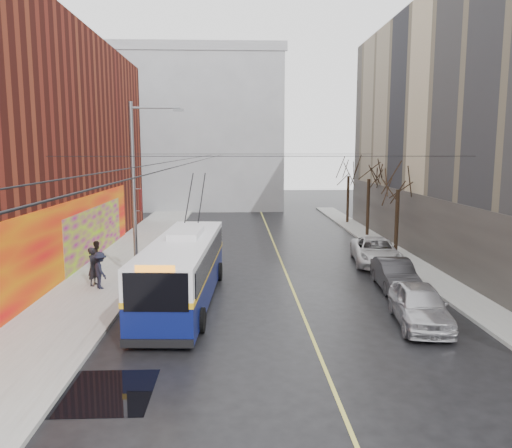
{
  "coord_description": "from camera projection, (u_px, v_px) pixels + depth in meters",
  "views": [
    {
      "loc": [
        -1.19,
        -15.0,
        6.62
      ],
      "look_at": [
        -0.24,
        8.96,
        3.1
      ],
      "focal_mm": 35.0,
      "sensor_mm": 36.0,
      "label": 1
    }
  ],
  "objects": [
    {
      "name": "parked_car_c",
      "position": [
        375.0,
        251.0,
        29.38
      ],
      "size": [
        3.2,
        5.74,
        1.52
      ],
      "primitive_type": "imported",
      "rotation": [
        0.0,
        0.0,
        -0.13
      ],
      "color": "silver",
      "rests_on": "ground"
    },
    {
      "name": "trolleybus",
      "position": [
        184.0,
        268.0,
        21.86
      ],
      "size": [
        3.17,
        11.6,
        5.44
      ],
      "rotation": [
        0.0,
        0.0,
        -0.06
      ],
      "color": "#091149",
      "rests_on": "ground"
    },
    {
      "name": "lane_line",
      "position": [
        282.0,
        263.0,
        29.73
      ],
      "size": [
        0.12,
        50.0,
        0.01
      ],
      "primitive_type": "cube",
      "color": "#BFB74C",
      "rests_on": "ground"
    },
    {
      "name": "sidewalk_left",
      "position": [
        113.0,
        271.0,
        27.37
      ],
      "size": [
        4.0,
        60.0,
        0.15
      ],
      "primitive_type": "cube",
      "color": "gray",
      "rests_on": "ground"
    },
    {
      "name": "pedestrian_c",
      "position": [
        100.0,
        270.0,
        23.57
      ],
      "size": [
        1.18,
        1.31,
        1.76
      ],
      "primitive_type": "imported",
      "rotation": [
        0.0,
        0.0,
        2.16
      ],
      "color": "black",
      "rests_on": "sidewalk_left"
    },
    {
      "name": "tree_near",
      "position": [
        398.0,
        177.0,
        31.28
      ],
      "size": [
        3.2,
        3.2,
        6.4
      ],
      "color": "black",
      "rests_on": "ground"
    },
    {
      "name": "sidewalk_right",
      "position": [
        418.0,
        268.0,
        28.04
      ],
      "size": [
        2.0,
        60.0,
        0.15
      ],
      "primitive_type": "cube",
      "color": "gray",
      "rests_on": "ground"
    },
    {
      "name": "catenary_wires",
      "position": [
        213.0,
        157.0,
        29.43
      ],
      "size": [
        18.0,
        60.0,
        0.22
      ],
      "color": "black"
    },
    {
      "name": "streetlight_pole",
      "position": [
        137.0,
        187.0,
        24.77
      ],
      "size": [
        2.65,
        0.6,
        9.0
      ],
      "color": "slate",
      "rests_on": "ground"
    },
    {
      "name": "puddle",
      "position": [
        103.0,
        392.0,
        13.8
      ],
      "size": [
        2.74,
        2.78,
        0.01
      ],
      "primitive_type": "cube",
      "color": "black",
      "rests_on": "ground"
    },
    {
      "name": "tree_far",
      "position": [
        349.0,
        167.0,
        45.1
      ],
      "size": [
        3.2,
        3.2,
        6.57
      ],
      "color": "black",
      "rests_on": "ground"
    },
    {
      "name": "following_car",
      "position": [
        187.0,
        244.0,
        31.64
      ],
      "size": [
        2.27,
        4.69,
        1.54
      ],
      "primitive_type": "imported",
      "rotation": [
        0.0,
        0.0,
        0.1
      ],
      "color": "#B5B5BA",
      "rests_on": "ground"
    },
    {
      "name": "ground",
      "position": [
        275.0,
        361.0,
        15.83
      ],
      "size": [
        140.0,
        140.0,
        0.0
      ],
      "primitive_type": "plane",
      "color": "black",
      "rests_on": "ground"
    },
    {
      "name": "pedestrian_a",
      "position": [
        93.0,
        266.0,
        24.1
      ],
      "size": [
        0.58,
        0.76,
        1.87
      ],
      "primitive_type": "imported",
      "rotation": [
        0.0,
        0.0,
        1.36
      ],
      "color": "black",
      "rests_on": "sidewalk_left"
    },
    {
      "name": "pigeons_flying",
      "position": [
        216.0,
        140.0,
        24.58
      ],
      "size": [
        4.05,
        0.58,
        1.16
      ],
      "color": "slate"
    },
    {
      "name": "parked_car_a",
      "position": [
        420.0,
        305.0,
        19.05
      ],
      "size": [
        2.43,
        4.82,
        1.57
      ],
      "primitive_type": "imported",
      "rotation": [
        0.0,
        0.0,
        -0.13
      ],
      "color": "#B3B2B7",
      "rests_on": "ground"
    },
    {
      "name": "parked_car_b",
      "position": [
        395.0,
        275.0,
        24.01
      ],
      "size": [
        1.78,
        4.45,
        1.44
      ],
      "primitive_type": "imported",
      "rotation": [
        0.0,
        0.0,
        -0.06
      ],
      "color": "#2B2A2D",
      "rests_on": "ground"
    },
    {
      "name": "building_far",
      "position": [
        195.0,
        130.0,
        58.77
      ],
      "size": [
        20.5,
        12.1,
        18.0
      ],
      "color": "gray",
      "rests_on": "ground"
    },
    {
      "name": "tree_mid",
      "position": [
        369.0,
        169.0,
        38.16
      ],
      "size": [
        3.2,
        3.2,
        6.68
      ],
      "color": "black",
      "rests_on": "ground"
    },
    {
      "name": "pedestrian_b",
      "position": [
        98.0,
        256.0,
        27.23
      ],
      "size": [
        0.92,
        0.98,
        1.62
      ],
      "primitive_type": "imported",
      "rotation": [
        0.0,
        0.0,
        1.07
      ],
      "color": "black",
      "rests_on": "sidewalk_left"
    }
  ]
}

